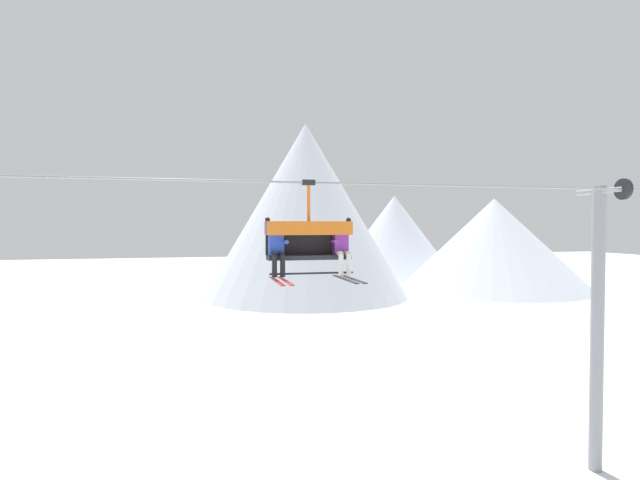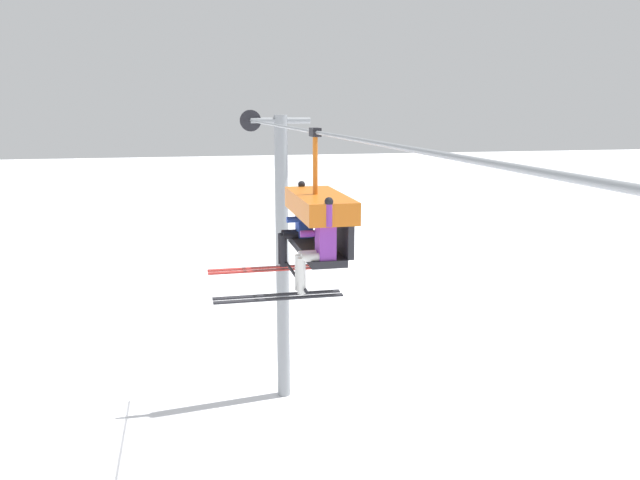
{
  "view_description": "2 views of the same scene",
  "coord_description": "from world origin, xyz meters",
  "px_view_note": "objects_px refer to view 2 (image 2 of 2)",
  "views": [
    {
      "loc": [
        -1.14,
        -11.63,
        6.9
      ],
      "look_at": [
        1.51,
        -0.78,
        6.58
      ],
      "focal_mm": 28.0,
      "sensor_mm": 36.0,
      "label": 1
    },
    {
      "loc": [
        9.77,
        -2.62,
        8.18
      ],
      "look_at": [
        1.53,
        -0.79,
        6.39
      ],
      "focal_mm": 35.0,
      "sensor_mm": 36.0,
      "label": 2
    }
  ],
  "objects_px": {
    "lift_tower_near": "(282,253)",
    "chairlift_chair": "(320,215)",
    "skier_blue": "(296,225)",
    "skier_purple": "(317,245)"
  },
  "relations": [
    {
      "from": "skier_blue",
      "to": "skier_purple",
      "type": "relative_size",
      "value": 1.0
    },
    {
      "from": "chairlift_chair",
      "to": "skier_blue",
      "type": "xyz_separation_m",
      "value": [
        -0.74,
        -0.21,
        -0.27
      ]
    },
    {
      "from": "lift_tower_near",
      "to": "chairlift_chair",
      "type": "distance_m",
      "value": 8.56
    },
    {
      "from": "chairlift_chair",
      "to": "skier_blue",
      "type": "distance_m",
      "value": 0.81
    },
    {
      "from": "lift_tower_near",
      "to": "skier_blue",
      "type": "height_order",
      "value": "lift_tower_near"
    },
    {
      "from": "lift_tower_near",
      "to": "chairlift_chair",
      "type": "height_order",
      "value": "lift_tower_near"
    },
    {
      "from": "lift_tower_near",
      "to": "skier_purple",
      "type": "distance_m",
      "value": 9.21
    },
    {
      "from": "chairlift_chair",
      "to": "skier_blue",
      "type": "height_order",
      "value": "chairlift_chair"
    },
    {
      "from": "lift_tower_near",
      "to": "skier_purple",
      "type": "height_order",
      "value": "lift_tower_near"
    },
    {
      "from": "skier_blue",
      "to": "lift_tower_near",
      "type": "bearing_deg",
      "value": 172.92
    }
  ]
}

